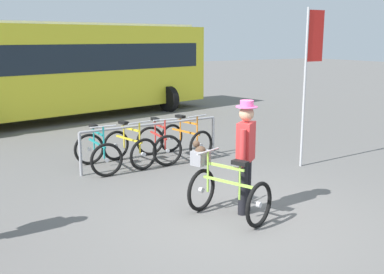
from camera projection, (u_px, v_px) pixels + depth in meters
ground_plane at (239, 219)px, 6.83m from camera, size 80.00×80.00×0.00m
bike_rack_rail at (152, 133)px, 9.68m from camera, size 3.20×0.28×0.88m
racked_bike_teal at (98, 152)px, 9.27m from camera, size 0.69×1.12×0.97m
racked_bike_yellow at (129, 148)px, 9.65m from camera, size 0.88×1.23×0.98m
racked_bike_red at (158, 144)px, 10.02m from camera, size 0.74×1.14×0.97m
racked_bike_orange at (186, 140)px, 10.40m from camera, size 0.87×1.22×0.97m
featured_bicycle at (222, 185)px, 6.84m from camera, size 1.01×1.26×1.09m
person_with_featured_bike at (246, 152)px, 6.90m from camera, size 0.44×0.37×1.72m
bus_distant at (68, 65)px, 15.17m from camera, size 10.31×4.84×3.08m
banner_flag at (311, 57)px, 9.24m from camera, size 0.45×0.05×3.20m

